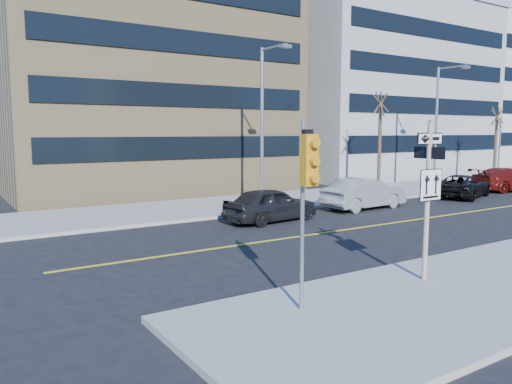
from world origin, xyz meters
TOP-DOWN VIEW (x-y plane):
  - ground at (0.00, 0.00)m, footprint 120.00×120.00m
  - far_sidewalk at (18.00, 12.00)m, footprint 66.00×6.00m
  - road_centerline at (12.00, 4.00)m, footprint 40.00×0.14m
  - sign_pole at (0.00, -2.51)m, footprint 0.92×0.92m
  - traffic_signal at (-4.00, -2.66)m, footprint 0.32×0.45m
  - parked_car_a at (1.94, 7.20)m, footprint 2.26×4.61m
  - parked_car_b at (7.97, 7.54)m, footprint 1.95×4.87m
  - parked_car_c at (16.18, 7.57)m, footprint 3.76×5.42m
  - parked_car_d at (21.65, 7.85)m, footprint 3.21×5.73m
  - streetlight_a at (4.00, 10.76)m, footprint 0.55×2.25m
  - streetlight_b at (18.00, 10.76)m, footprint 0.55×2.25m
  - street_tree_west at (13.00, 11.30)m, footprint 1.80×1.80m
  - street_tree_east at (26.00, 11.60)m, footprint 1.80×1.80m
  - building_brick at (2.00, 25.00)m, footprint 18.00×18.00m
  - building_grey_mid at (24.00, 24.00)m, footprint 20.00×16.00m
  - building_grey_far at (45.00, 27.00)m, footprint 18.00×18.00m

SIDE VIEW (x-z plane):
  - ground at x=0.00m, z-range 0.00..0.00m
  - road_centerline at x=12.00m, z-range 0.00..0.01m
  - far_sidewalk at x=18.00m, z-range 0.00..0.15m
  - parked_car_c at x=16.18m, z-range 0.00..1.37m
  - parked_car_a at x=1.94m, z-range 0.00..1.51m
  - parked_car_d at x=21.65m, z-range 0.00..1.57m
  - parked_car_b at x=7.97m, z-range 0.00..1.57m
  - sign_pole at x=0.00m, z-range 0.41..4.47m
  - traffic_signal at x=-4.00m, z-range 1.03..5.03m
  - streetlight_a at x=4.00m, z-range 0.76..8.76m
  - streetlight_b at x=18.00m, z-range 0.76..8.76m
  - street_tree_east at x=26.00m, z-range 2.07..7.82m
  - street_tree_west at x=13.00m, z-range 2.35..8.70m
  - building_grey_mid at x=24.00m, z-range 0.00..15.00m
  - building_grey_far at x=45.00m, z-range 0.00..16.00m
  - building_brick at x=2.00m, z-range 0.00..18.00m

